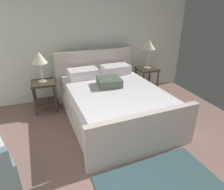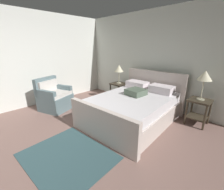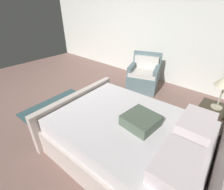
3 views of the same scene
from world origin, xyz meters
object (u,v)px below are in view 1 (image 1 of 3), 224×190
Objects in this scene: nightstand_left at (44,91)px; table_lamp_left at (39,58)px; table_lamp_right at (149,45)px; bed at (113,101)px; nightstand_right at (147,76)px.

table_lamp_left is at bearing 116.57° from nightstand_left.
nightstand_left is at bearing -63.43° from table_lamp_left.
table_lamp_right is 2.32m from table_lamp_left.
bed is 3.57× the size of table_lamp_right.
nightstand_right is at bearing -116.57° from table_lamp_right.
table_lamp_left reaches higher than nightstand_left.
nightstand_right is 1.04× the size of table_lamp_left.
nightstand_right is at bearing 3.07° from table_lamp_left.
nightstand_right and nightstand_left have the same top height.
bed is 3.99× the size of table_lamp_left.
nightstand_left is (-2.32, -0.12, 0.00)m from nightstand_right.
bed is at bearing -32.63° from nightstand_left.
nightstand_left is at bearing 147.37° from bed.
nightstand_left is (-2.32, -0.12, -0.72)m from table_lamp_right.
nightstand_left is at bearing -176.93° from table_lamp_right.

